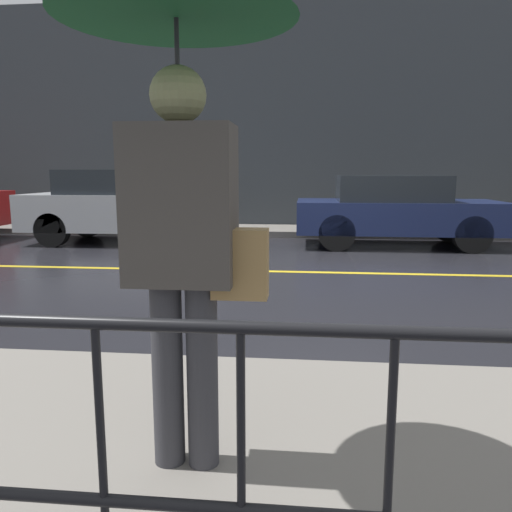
{
  "coord_description": "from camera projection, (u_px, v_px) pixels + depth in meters",
  "views": [
    {
      "loc": [
        -0.22,
        -7.33,
        1.47
      ],
      "look_at": [
        -0.58,
        -3.82,
        0.88
      ],
      "focal_mm": 35.0,
      "sensor_mm": 36.0,
      "label": 1
    }
  ],
  "objects": [
    {
      "name": "sidewalk_near",
      "position": [
        350.0,
        471.0,
        2.36
      ],
      "size": [
        28.0,
        2.46,
        0.14
      ],
      "color": "slate",
      "rests_on": "ground_plane"
    },
    {
      "name": "ground_plane",
      "position": [
        321.0,
        273.0,
        7.41
      ],
      "size": [
        80.0,
        80.0,
        0.0
      ],
      "primitive_type": "plane",
      "color": "black"
    },
    {
      "name": "railing_foreground",
      "position": [
        390.0,
        455.0,
        1.29
      ],
      "size": [
        12.0,
        0.04,
        0.95
      ],
      "color": "black",
      "rests_on": "sidewalk_near"
    },
    {
      "name": "building_storefront",
      "position": [
        317.0,
        117.0,
        12.52
      ],
      "size": [
        28.0,
        0.3,
        5.69
      ],
      "color": "#383D42",
      "rests_on": "ground_plane"
    },
    {
      "name": "sidewalk_far",
      "position": [
        315.0,
        231.0,
        12.03
      ],
      "size": [
        28.0,
        1.63,
        0.14
      ],
      "color": "slate",
      "rests_on": "ground_plane"
    },
    {
      "name": "car_silver",
      "position": [
        126.0,
        205.0,
        10.52
      ],
      "size": [
        4.09,
        1.86,
        1.52
      ],
      "color": "#B2B5BA",
      "rests_on": "ground_plane"
    },
    {
      "name": "pedestrian",
      "position": [
        179.0,
        92.0,
        2.04
      ],
      "size": [
        0.99,
        0.99,
        2.16
      ],
      "color": "#333338",
      "rests_on": "sidewalk_near"
    },
    {
      "name": "car_navy",
      "position": [
        395.0,
        210.0,
        9.97
      ],
      "size": [
        3.98,
        1.76,
        1.41
      ],
      "color": "#19234C",
      "rests_on": "ground_plane"
    },
    {
      "name": "lane_marking",
      "position": [
        321.0,
        272.0,
        7.41
      ],
      "size": [
        25.2,
        0.12,
        0.01
      ],
      "color": "gold",
      "rests_on": "ground_plane"
    }
  ]
}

